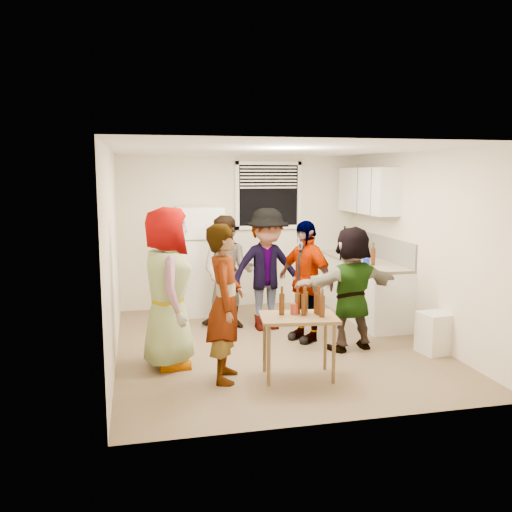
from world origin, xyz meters
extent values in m
cube|color=white|center=(-0.75, 1.88, 0.85)|extent=(0.70, 0.70, 1.70)
cube|color=white|center=(1.70, 1.15, 0.43)|extent=(0.60, 2.20, 0.86)
cube|color=#C0B198|center=(1.70, 1.15, 0.88)|extent=(0.64, 2.22, 0.04)
cube|color=#B3ADA4|center=(1.99, 1.15, 1.08)|extent=(0.03, 2.20, 0.36)
cube|color=white|center=(1.83, 1.35, 1.95)|extent=(0.34, 1.60, 0.70)
cylinder|color=white|center=(1.68, 1.25, 0.90)|extent=(0.11, 0.11, 0.24)
cylinder|color=black|center=(1.75, 2.06, 0.90)|extent=(0.08, 0.08, 0.32)
cylinder|color=#47230C|center=(1.60, 0.58, 0.90)|extent=(0.06, 0.06, 0.25)
cylinder|color=#142AC2|center=(1.44, 0.45, 0.90)|extent=(0.10, 0.10, 0.13)
cube|color=gold|center=(1.92, 1.58, 0.98)|extent=(0.02, 0.18, 0.15)
cube|color=silver|center=(1.85, -0.71, 0.25)|extent=(0.40, 0.40, 0.51)
cylinder|color=#47230C|center=(0.08, -1.00, 0.69)|extent=(0.06, 0.06, 0.23)
cylinder|color=#9C331F|center=(-0.06, -1.03, 0.69)|extent=(0.09, 0.09, 0.12)
imported|color=#9A9A9A|center=(-1.39, -0.44, 0.00)|extent=(1.87, 0.95, 0.59)
imported|color=#141933|center=(-0.82, -1.01, 0.00)|extent=(1.79, 0.99, 0.41)
imported|color=#513524|center=(-0.45, 0.99, 0.00)|extent=(1.33, 1.80, 0.61)
imported|color=#3A3A3F|center=(0.07, 0.77, 0.00)|extent=(1.35, 1.87, 0.64)
imported|color=black|center=(0.44, 0.16, 0.00)|extent=(1.86, 1.58, 0.39)
imported|color=#C66B4E|center=(0.90, -0.33, 0.00)|extent=(1.72, 1.81, 0.46)
camera|label=1|loc=(-1.72, -6.55, 2.21)|focal=38.00mm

